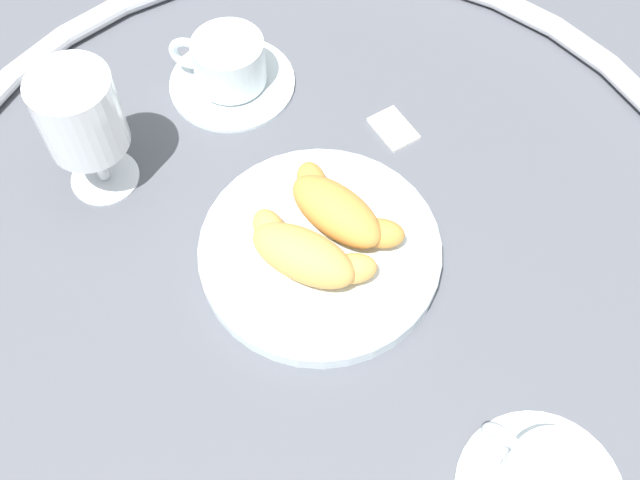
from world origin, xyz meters
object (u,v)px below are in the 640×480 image
(juice_glass_left, at_px, (81,117))
(croissant_large, at_px, (305,254))
(croissant_small, at_px, (339,210))
(pastry_plate, at_px, (320,250))
(coffee_cup_far, at_px, (229,67))
(sugar_packet, at_px, (394,127))

(juice_glass_left, bearing_deg, croissant_large, 3.54)
(croissant_large, distance_m, croissant_small, 0.05)
(pastry_plate, xyz_separation_m, coffee_cup_far, (-0.20, 0.13, 0.01))
(juice_glass_left, relative_size, sugar_packet, 2.80)
(croissant_small, relative_size, juice_glass_left, 0.97)
(pastry_plate, relative_size, sugar_packet, 4.54)
(croissant_large, xyz_separation_m, croissant_small, (0.00, 0.05, 0.00))
(pastry_plate, height_order, sugar_packet, pastry_plate)
(juice_glass_left, bearing_deg, croissant_small, 16.67)
(pastry_plate, distance_m, croissant_large, 0.04)
(juice_glass_left, bearing_deg, pastry_plate, 9.50)
(coffee_cup_far, relative_size, juice_glass_left, 0.97)
(sugar_packet, bearing_deg, croissant_small, -57.17)
(croissant_small, height_order, sugar_packet, croissant_small)
(croissant_small, height_order, coffee_cup_far, croissant_small)
(coffee_cup_far, bearing_deg, juice_glass_left, -101.23)
(juice_glass_left, bearing_deg, coffee_cup_far, 78.77)
(croissant_small, relative_size, coffee_cup_far, 0.99)
(coffee_cup_far, bearing_deg, croissant_small, -26.90)
(coffee_cup_far, bearing_deg, sugar_packet, 12.14)
(croissant_large, xyz_separation_m, coffee_cup_far, (-0.20, 0.16, -0.01))
(croissant_large, bearing_deg, sugar_packet, 94.68)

